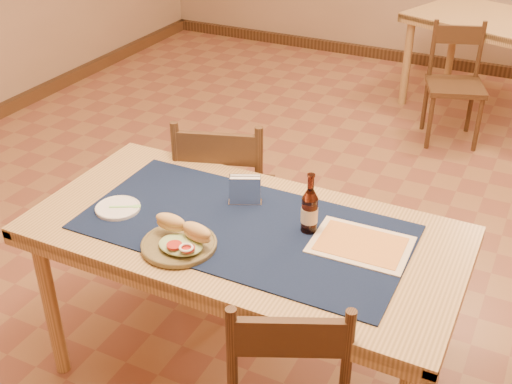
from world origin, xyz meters
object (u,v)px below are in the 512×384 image
at_px(beer_bottle, 310,210).
at_px(chair_main_far, 225,197).
at_px(napkin_holder, 245,191).
at_px(main_table, 244,246).
at_px(sandwich_plate, 181,240).

bearing_deg(beer_bottle, chair_main_far, 142.46).
relative_size(chair_main_far, napkin_holder, 6.75).
xyz_separation_m(main_table, chair_main_far, (-0.39, 0.55, -0.18)).
xyz_separation_m(chair_main_far, napkin_holder, (0.32, -0.40, 0.33)).
xyz_separation_m(main_table, sandwich_plate, (-0.14, -0.21, 0.12)).
distance_m(main_table, chair_main_far, 0.70).
distance_m(sandwich_plate, napkin_holder, 0.37).
relative_size(sandwich_plate, napkin_holder, 1.94).
height_order(main_table, chair_main_far, chair_main_far).
distance_m(main_table, sandwich_plate, 0.28).
height_order(main_table, napkin_holder, napkin_holder).
distance_m(main_table, napkin_holder, 0.22).
bearing_deg(main_table, sandwich_plate, -122.94).
relative_size(main_table, napkin_holder, 11.62).
height_order(sandwich_plate, beer_bottle, beer_bottle).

